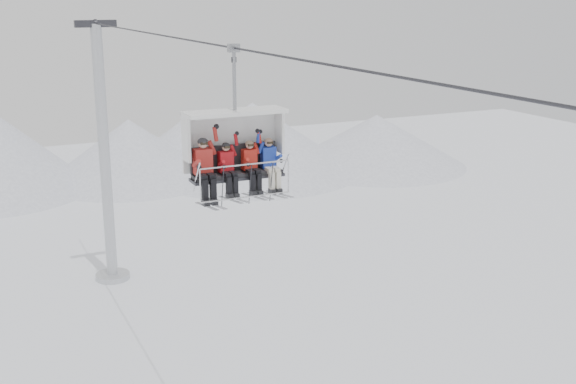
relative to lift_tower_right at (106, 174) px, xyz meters
name	(u,v)px	position (x,y,z in m)	size (l,w,h in m)	color
ridgeline	(33,156)	(-1.58, 20.05, -2.94)	(72.00, 21.00, 7.00)	white
lift_tower_right	(106,174)	(0.00, 0.00, 0.00)	(2.00, 1.80, 13.48)	#B4B7BC
haul_cable	(288,58)	(0.00, -22.00, 7.52)	(0.06, 0.06, 50.00)	#2E2E33
chairlift_carrier	(234,143)	(0.00, -18.54, 4.97)	(2.74, 1.17, 3.98)	black
skier_far_left	(204,166)	(-0.96, -18.84, 4.49)	(0.47, 1.69, 1.82)	#B32721
skier_center_left	(227,167)	(-0.31, -18.87, 4.41)	(0.38, 1.69, 1.55)	red
skier_center_right	(251,165)	(0.36, -18.87, 4.41)	(0.38, 1.69, 1.54)	red
skier_far_right	(270,162)	(0.93, -18.86, 4.41)	(0.39, 1.69, 1.57)	#1F3AAE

